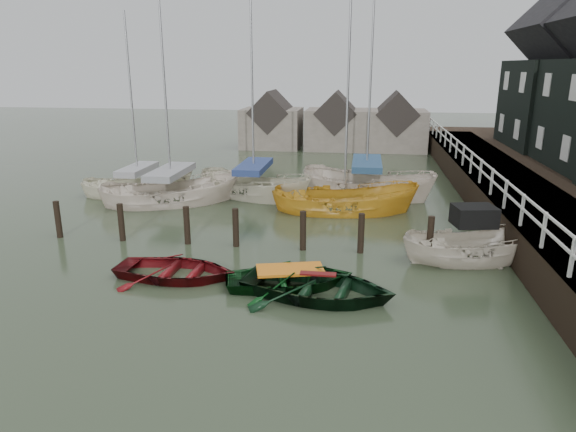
% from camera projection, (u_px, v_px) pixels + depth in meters
% --- Properties ---
extents(ground, '(120.00, 120.00, 0.00)m').
position_uv_depth(ground, '(251.00, 282.00, 15.32)').
color(ground, '#2C3924').
rests_on(ground, ground).
extents(pier, '(3.04, 32.00, 2.70)m').
position_uv_depth(pier, '(502.00, 191.00, 23.28)').
color(pier, black).
rests_on(pier, ground).
extents(mooring_pilings, '(13.72, 0.22, 1.80)m').
position_uv_depth(mooring_pilings, '(238.00, 233.00, 18.19)').
color(mooring_pilings, black).
rests_on(mooring_pilings, ground).
extents(far_sheds, '(14.00, 4.08, 4.39)m').
position_uv_depth(far_sheds, '(334.00, 124.00, 39.36)').
color(far_sheds, '#665B51').
rests_on(far_sheds, ground).
extents(rowboat_red, '(3.83, 2.82, 0.77)m').
position_uv_depth(rowboat_red, '(176.00, 278.00, 15.62)').
color(rowboat_red, '#5E0D11').
rests_on(rowboat_red, ground).
extents(rowboat_green, '(4.29, 3.54, 0.77)m').
position_uv_depth(rowboat_green, '(290.00, 286.00, 15.02)').
color(rowboat_green, black).
rests_on(rowboat_green, ground).
extents(rowboat_dkgreen, '(4.80, 3.83, 0.89)m').
position_uv_depth(rowboat_dkgreen, '(318.00, 297.00, 14.33)').
color(rowboat_dkgreen, black).
rests_on(rowboat_dkgreen, ground).
extents(motorboat, '(4.85, 2.58, 2.74)m').
position_uv_depth(motorboat, '(471.00, 260.00, 16.84)').
color(motorboat, beige).
rests_on(motorboat, ground).
extents(sailboat_a, '(6.88, 4.86, 10.97)m').
position_uv_depth(sailboat_a, '(172.00, 202.00, 24.03)').
color(sailboat_a, beige).
rests_on(sailboat_a, ground).
extents(sailboat_b, '(6.90, 4.93, 12.06)m').
position_uv_depth(sailboat_b, '(254.00, 195.00, 25.31)').
color(sailboat_b, beige).
rests_on(sailboat_b, ground).
extents(sailboat_c, '(6.59, 2.93, 11.28)m').
position_uv_depth(sailboat_c, '(344.00, 211.00, 22.71)').
color(sailboat_c, gold).
rests_on(sailboat_c, ground).
extents(sailboat_d, '(7.46, 5.07, 12.83)m').
position_uv_depth(sailboat_d, '(366.00, 194.00, 25.54)').
color(sailboat_d, beige).
rests_on(sailboat_d, ground).
extents(sailboat_e, '(5.75, 4.10, 9.66)m').
position_uv_depth(sailboat_e, '(139.00, 193.00, 25.73)').
color(sailboat_e, beige).
rests_on(sailboat_e, ground).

